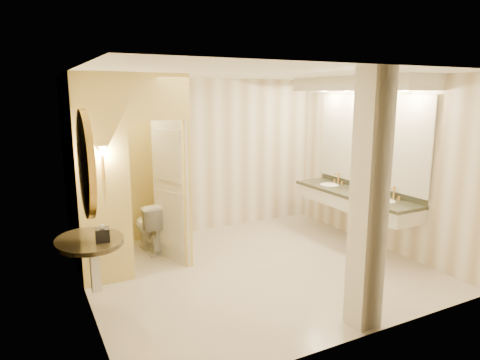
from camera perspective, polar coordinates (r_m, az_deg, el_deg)
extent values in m
plane|color=beige|center=(6.19, 2.12, -11.77)|extent=(4.50, 4.50, 0.00)
plane|color=white|center=(5.70, 2.32, 14.06)|extent=(4.50, 4.50, 0.00)
cube|color=white|center=(7.57, -5.29, 3.12)|extent=(4.50, 0.02, 2.70)
cube|color=white|center=(4.22, 15.79, -3.97)|extent=(4.50, 0.02, 2.70)
cube|color=white|center=(5.09, -20.38, -1.64)|extent=(0.02, 4.00, 2.70)
cube|color=white|center=(7.16, 18.08, 2.13)|extent=(0.02, 4.00, 2.70)
cube|color=#F1DD7E|center=(6.60, -9.26, 1.80)|extent=(0.10, 1.50, 2.70)
cube|color=#F1DD7E|center=(5.62, -17.76, -0.28)|extent=(0.65, 0.10, 2.70)
cube|color=#F1DD7E|center=(5.68, -11.08, 10.84)|extent=(0.80, 0.10, 0.60)
cube|color=beige|center=(6.28, -9.20, -1.49)|extent=(0.30, 0.77, 2.10)
cylinder|color=gold|center=(5.52, -17.76, 1.62)|extent=(0.03, 0.03, 0.30)
cone|color=beige|center=(5.49, -17.89, 3.67)|extent=(0.14, 0.14, 0.14)
cube|color=beige|center=(7.22, 14.95, -2.65)|extent=(0.60, 2.35, 0.24)
cube|color=black|center=(7.19, 15.00, -1.72)|extent=(0.64, 2.39, 0.05)
cube|color=black|center=(7.37, 16.64, -0.95)|extent=(0.03, 2.35, 0.10)
ellipsoid|color=white|center=(6.76, 18.61, -2.95)|extent=(0.40, 0.44, 0.15)
cylinder|color=gold|center=(6.87, 19.85, -1.68)|extent=(0.03, 0.03, 0.22)
ellipsoid|color=white|center=(7.66, 11.81, -0.92)|extent=(0.40, 0.44, 0.15)
cylinder|color=gold|center=(7.76, 12.99, 0.16)|extent=(0.03, 0.03, 0.22)
cube|color=white|center=(7.24, 16.97, 5.09)|extent=(0.03, 2.35, 1.40)
cube|color=beige|center=(7.02, 15.75, 12.26)|extent=(0.75, 2.55, 0.22)
cylinder|color=black|center=(5.03, -19.45, -7.67)|extent=(0.91, 0.91, 0.05)
cube|color=beige|center=(5.13, -18.77, -10.79)|extent=(0.10, 0.10, 0.60)
cylinder|color=gold|center=(4.83, -19.88, 1.95)|extent=(0.07, 0.91, 0.91)
cylinder|color=white|center=(4.83, -19.41, 1.99)|extent=(0.02, 0.72, 0.72)
cube|color=beige|center=(4.56, 16.81, -2.89)|extent=(0.28, 0.28, 2.70)
cube|color=black|center=(4.88, -17.86, -6.95)|extent=(0.16, 0.16, 0.14)
imported|color=white|center=(6.89, -11.81, -6.02)|extent=(0.49, 0.81, 0.80)
imported|color=beige|center=(6.87, 16.55, -1.63)|extent=(0.07, 0.07, 0.13)
imported|color=silver|center=(7.12, 14.85, -1.20)|extent=(0.10, 0.10, 0.11)
imported|color=#C6B28C|center=(6.82, 17.23, -1.43)|extent=(0.10, 0.10, 0.21)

